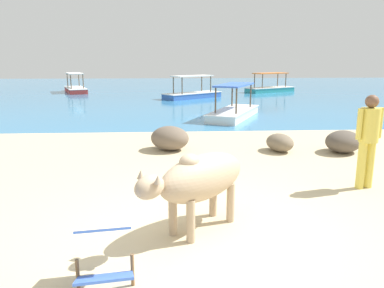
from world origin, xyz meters
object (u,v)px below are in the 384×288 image
object	(u,v)px
boat_white	(234,111)
person_standing	(369,135)
boat_blue	(192,93)
deck_chair_far	(104,255)
cow	(200,178)
boat_teal	(270,88)
boat_red	(76,88)

from	to	relation	value
boat_white	person_standing	bearing A→B (deg)	31.55
boat_blue	deck_chair_far	bearing A→B (deg)	-133.55
cow	boat_teal	world-z (taller)	boat_teal
boat_teal	deck_chair_far	bearing A→B (deg)	42.16
boat_teal	cow	bearing A→B (deg)	43.58
cow	boat_red	size ratio (longest dim) A/B	0.42
cow	boat_white	distance (m)	9.91
person_standing	boat_red	distance (m)	22.34
boat_blue	boat_white	world-z (taller)	same
boat_blue	person_standing	bearing A→B (deg)	-120.13
boat_red	boat_white	world-z (taller)	same
deck_chair_far	boat_blue	world-z (taller)	boat_blue
person_standing	boat_white	bearing A→B (deg)	-8.25
person_standing	boat_teal	distance (m)	19.92
boat_blue	boat_red	xyz separation A→B (m)	(-7.66, 4.34, 0.00)
cow	boat_white	xyz separation A→B (m)	(2.07, 9.68, -0.45)
cow	boat_white	world-z (taller)	boat_white
boat_red	boat_white	size ratio (longest dim) A/B	1.01
boat_red	cow	bearing A→B (deg)	177.32
cow	boat_red	distance (m)	22.61
deck_chair_far	person_standing	world-z (taller)	person_standing
boat_white	deck_chair_far	bearing A→B (deg)	9.54
boat_blue	boat_white	bearing A→B (deg)	-118.96
boat_red	boat_white	bearing A→B (deg)	-163.50
cow	boat_teal	xyz separation A→B (m)	(6.48, 21.06, -0.45)
cow	boat_blue	world-z (taller)	boat_blue
boat_blue	cow	bearing A→B (deg)	-130.64
deck_chair_far	boat_teal	xyz separation A→B (m)	(7.50, 22.39, -0.13)
boat_blue	boat_red	bearing A→B (deg)	112.90
cow	boat_blue	size ratio (longest dim) A/B	0.44
person_standing	boat_blue	bearing A→B (deg)	-7.16
person_standing	boat_blue	xyz separation A→B (m)	(-2.05, 15.77, -0.70)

